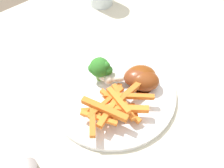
{
  "coord_description": "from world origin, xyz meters",
  "views": [
    {
      "loc": [
        0.28,
        0.27,
        1.21
      ],
      "look_at": [
        0.06,
        0.01,
        0.78
      ],
      "focal_mm": 41.7,
      "sensor_mm": 36.0,
      "label": 1
    }
  ],
  "objects_px": {
    "dining_table": "(127,100)",
    "chicken_drumstick_extra": "(138,77)",
    "broccoli_floret_front": "(100,68)",
    "carrot_fries_pile": "(115,106)",
    "dinner_plate": "(112,91)",
    "chicken_drumstick_far": "(140,80)",
    "chicken_drumstick_near": "(137,78)"
  },
  "relations": [
    {
      "from": "dining_table",
      "to": "broccoli_floret_front",
      "type": "bearing_deg",
      "value": -21.66
    },
    {
      "from": "chicken_drumstick_near",
      "to": "chicken_drumstick_far",
      "type": "height_order",
      "value": "same"
    },
    {
      "from": "carrot_fries_pile",
      "to": "chicken_drumstick_near",
      "type": "distance_m",
      "value": 0.09
    },
    {
      "from": "carrot_fries_pile",
      "to": "chicken_drumstick_far",
      "type": "xyz_separation_m",
      "value": [
        -0.08,
        -0.02,
        -0.0
      ]
    },
    {
      "from": "dinner_plate",
      "to": "chicken_drumstick_near",
      "type": "relative_size",
      "value": 2.54
    },
    {
      "from": "dining_table",
      "to": "chicken_drumstick_far",
      "type": "distance_m",
      "value": 0.15
    },
    {
      "from": "dinner_plate",
      "to": "chicken_drumstick_far",
      "type": "height_order",
      "value": "chicken_drumstick_far"
    },
    {
      "from": "broccoli_floret_front",
      "to": "carrot_fries_pile",
      "type": "height_order",
      "value": "broccoli_floret_front"
    },
    {
      "from": "chicken_drumstick_far",
      "to": "broccoli_floret_front",
      "type": "bearing_deg",
      "value": -53.38
    },
    {
      "from": "chicken_drumstick_extra",
      "to": "chicken_drumstick_near",
      "type": "bearing_deg",
      "value": 1.15
    },
    {
      "from": "dinner_plate",
      "to": "carrot_fries_pile",
      "type": "relative_size",
      "value": 1.77
    },
    {
      "from": "carrot_fries_pile",
      "to": "chicken_drumstick_extra",
      "type": "distance_m",
      "value": 0.09
    },
    {
      "from": "dinner_plate",
      "to": "chicken_drumstick_far",
      "type": "xyz_separation_m",
      "value": [
        -0.05,
        0.03,
        0.03
      ]
    },
    {
      "from": "carrot_fries_pile",
      "to": "chicken_drumstick_near",
      "type": "xyz_separation_m",
      "value": [
        -0.08,
        -0.02,
        -0.0
      ]
    },
    {
      "from": "dining_table",
      "to": "chicken_drumstick_extra",
      "type": "height_order",
      "value": "chicken_drumstick_extra"
    },
    {
      "from": "dining_table",
      "to": "chicken_drumstick_extra",
      "type": "bearing_deg",
      "value": 75.92
    },
    {
      "from": "dinner_plate",
      "to": "chicken_drumstick_far",
      "type": "distance_m",
      "value": 0.07
    },
    {
      "from": "dinner_plate",
      "to": "broccoli_floret_front",
      "type": "bearing_deg",
      "value": -91.2
    },
    {
      "from": "broccoli_floret_front",
      "to": "chicken_drumstick_far",
      "type": "distance_m",
      "value": 0.09
    },
    {
      "from": "chicken_drumstick_near",
      "to": "chicken_drumstick_far",
      "type": "bearing_deg",
      "value": 99.34
    },
    {
      "from": "dining_table",
      "to": "chicken_drumstick_extra",
      "type": "relative_size",
      "value": 10.52
    },
    {
      "from": "broccoli_floret_front",
      "to": "dinner_plate",
      "type": "bearing_deg",
      "value": 88.8
    },
    {
      "from": "dinner_plate",
      "to": "chicken_drumstick_near",
      "type": "height_order",
      "value": "chicken_drumstick_near"
    },
    {
      "from": "broccoli_floret_front",
      "to": "chicken_drumstick_near",
      "type": "relative_size",
      "value": 0.54
    },
    {
      "from": "dining_table",
      "to": "chicken_drumstick_near",
      "type": "height_order",
      "value": "chicken_drumstick_near"
    },
    {
      "from": "dining_table",
      "to": "carrot_fries_pile",
      "type": "xyz_separation_m",
      "value": [
        0.1,
        0.06,
        0.14
      ]
    },
    {
      "from": "carrot_fries_pile",
      "to": "dining_table",
      "type": "bearing_deg",
      "value": -147.47
    },
    {
      "from": "chicken_drumstick_far",
      "to": "chicken_drumstick_extra",
      "type": "distance_m",
      "value": 0.01
    },
    {
      "from": "dining_table",
      "to": "chicken_drumstick_far",
      "type": "xyz_separation_m",
      "value": [
        0.01,
        0.04,
        0.14
      ]
    },
    {
      "from": "dinner_plate",
      "to": "chicken_drumstick_far",
      "type": "bearing_deg",
      "value": 150.72
    },
    {
      "from": "chicken_drumstick_extra",
      "to": "broccoli_floret_front",
      "type": "bearing_deg",
      "value": -48.51
    },
    {
      "from": "dinner_plate",
      "to": "chicken_drumstick_near",
      "type": "distance_m",
      "value": 0.06
    }
  ]
}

